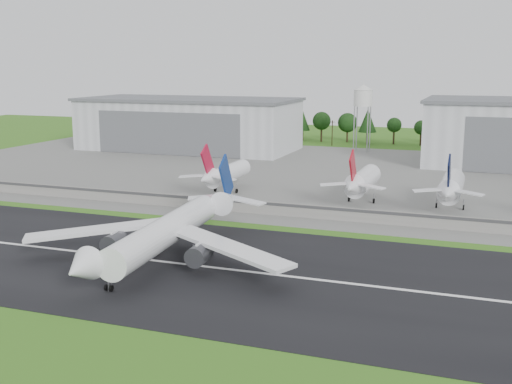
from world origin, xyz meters
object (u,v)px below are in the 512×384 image
at_px(ground_vehicle, 113,253).
at_px(parked_jet_red_a, 224,174).
at_px(parked_jet_red_b, 361,182).
at_px(main_airliner, 164,239).
at_px(parked_jet_navy, 451,187).

height_order(ground_vehicle, parked_jet_red_a, parked_jet_red_a).
bearing_deg(parked_jet_red_b, main_airliner, -110.73).
bearing_deg(ground_vehicle, parked_jet_red_a, 5.79).
height_order(main_airliner, parked_jet_navy, main_airliner).
bearing_deg(ground_vehicle, parked_jet_red_b, -26.76).
distance_m(main_airliner, parked_jet_navy, 83.16).
relative_size(ground_vehicle, parked_jet_red_b, 0.14).
bearing_deg(parked_jet_navy, parked_jet_red_b, -180.00).
bearing_deg(parked_jet_navy, ground_vehicle, -132.62).
relative_size(ground_vehicle, parked_jet_red_a, 0.14).
bearing_deg(parked_jet_navy, main_airliner, -126.30).
xyz_separation_m(main_airliner, parked_jet_red_b, (25.36, 67.01, 1.36)).
height_order(main_airliner, parked_jet_red_b, main_airliner).
relative_size(main_airliner, parked_jet_red_a, 1.89).
xyz_separation_m(parked_jet_red_a, parked_jet_red_b, (41.16, 0.05, 0.28)).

